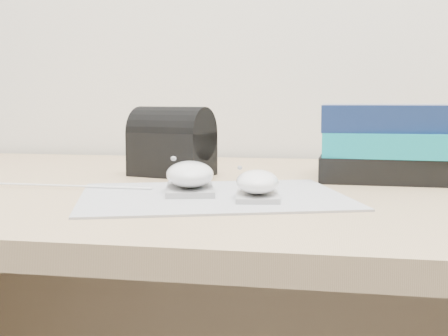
% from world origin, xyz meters
% --- Properties ---
extents(desk, '(1.60, 0.80, 0.73)m').
position_xyz_m(desk, '(0.00, 1.64, 0.50)').
color(desk, tan).
rests_on(desk, ground).
extents(mousepad, '(0.40, 0.35, 0.00)m').
position_xyz_m(mousepad, '(-0.13, 1.45, 0.73)').
color(mousepad, gray).
rests_on(mousepad, desk).
extents(mouse_rear, '(0.09, 0.12, 0.05)m').
position_xyz_m(mouse_rear, '(-0.17, 1.47, 0.75)').
color(mouse_rear, '#9B9B9E').
rests_on(mouse_rear, mousepad).
extents(mouse_front, '(0.07, 0.10, 0.04)m').
position_xyz_m(mouse_front, '(-0.07, 1.44, 0.75)').
color(mouse_front, '#A4A4A6').
rests_on(mouse_front, mousepad).
extents(usb_cable, '(0.24, 0.01, 0.00)m').
position_xyz_m(usb_cable, '(-0.34, 1.48, 0.73)').
color(usb_cable, white).
rests_on(usb_cable, mousepad).
extents(book_stack, '(0.24, 0.20, 0.12)m').
position_xyz_m(book_stack, '(0.11, 1.69, 0.79)').
color(book_stack, black).
rests_on(book_stack, desk).
extents(pouch, '(0.14, 0.11, 0.11)m').
position_xyz_m(pouch, '(-0.24, 1.66, 0.78)').
color(pouch, black).
rests_on(pouch, desk).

